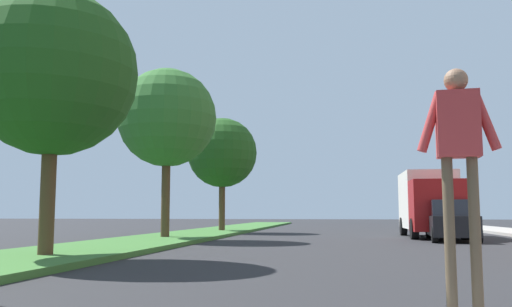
{
  "coord_description": "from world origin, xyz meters",
  "views": [
    {
      "loc": [
        -0.92,
        2.96,
        1.14
      ],
      "look_at": [
        -3.44,
        18.65,
        2.9
      ],
      "focal_mm": 37.69,
      "sensor_mm": 36.0,
      "label": 1
    }
  ],
  "objects_px": {
    "tree_distant": "(222,153)",
    "pedestrian_performer": "(459,156)",
    "truck_box_delivery": "(430,202)",
    "tree_mid": "(53,73)",
    "sedan_midblock": "(451,222)",
    "tree_far": "(167,118)"
  },
  "relations": [
    {
      "from": "tree_distant",
      "to": "pedestrian_performer",
      "type": "xyz_separation_m",
      "value": [
        7.95,
        -25.23,
        -2.95
      ]
    },
    {
      "from": "sedan_midblock",
      "to": "tree_mid",
      "type": "bearing_deg",
      "value": -135.66
    },
    {
      "from": "pedestrian_performer",
      "to": "tree_distant",
      "type": "bearing_deg",
      "value": 107.49
    },
    {
      "from": "sedan_midblock",
      "to": "tree_far",
      "type": "bearing_deg",
      "value": -172.64
    },
    {
      "from": "pedestrian_performer",
      "to": "sedan_midblock",
      "type": "relative_size",
      "value": 0.54
    },
    {
      "from": "tree_distant",
      "to": "truck_box_delivery",
      "type": "relative_size",
      "value": 1.05
    },
    {
      "from": "tree_far",
      "to": "tree_distant",
      "type": "distance_m",
      "value": 8.76
    },
    {
      "from": "pedestrian_performer",
      "to": "truck_box_delivery",
      "type": "bearing_deg",
      "value": 81.91
    },
    {
      "from": "sedan_midblock",
      "to": "truck_box_delivery",
      "type": "distance_m",
      "value": 3.27
    },
    {
      "from": "pedestrian_performer",
      "to": "tree_mid",
      "type": "bearing_deg",
      "value": 139.78
    },
    {
      "from": "truck_box_delivery",
      "to": "tree_mid",
      "type": "bearing_deg",
      "value": -127.87
    },
    {
      "from": "pedestrian_performer",
      "to": "truck_box_delivery",
      "type": "xyz_separation_m",
      "value": [
        3.01,
        21.15,
        -0.03
      ]
    },
    {
      "from": "sedan_midblock",
      "to": "pedestrian_performer",
      "type": "bearing_deg",
      "value": -100.41
    },
    {
      "from": "pedestrian_performer",
      "to": "truck_box_delivery",
      "type": "distance_m",
      "value": 21.36
    },
    {
      "from": "tree_mid",
      "to": "truck_box_delivery",
      "type": "height_order",
      "value": "tree_mid"
    },
    {
      "from": "pedestrian_performer",
      "to": "sedan_midblock",
      "type": "distance_m",
      "value": 18.33
    },
    {
      "from": "tree_far",
      "to": "pedestrian_performer",
      "type": "distance_m",
      "value": 18.84
    },
    {
      "from": "tree_mid",
      "to": "sedan_midblock",
      "type": "relative_size",
      "value": 1.41
    },
    {
      "from": "tree_distant",
      "to": "pedestrian_performer",
      "type": "height_order",
      "value": "tree_distant"
    },
    {
      "from": "pedestrian_performer",
      "to": "truck_box_delivery",
      "type": "height_order",
      "value": "truck_box_delivery"
    },
    {
      "from": "tree_distant",
      "to": "tree_mid",
      "type": "bearing_deg",
      "value": -90.48
    },
    {
      "from": "truck_box_delivery",
      "to": "tree_distant",
      "type": "bearing_deg",
      "value": 159.55
    }
  ]
}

